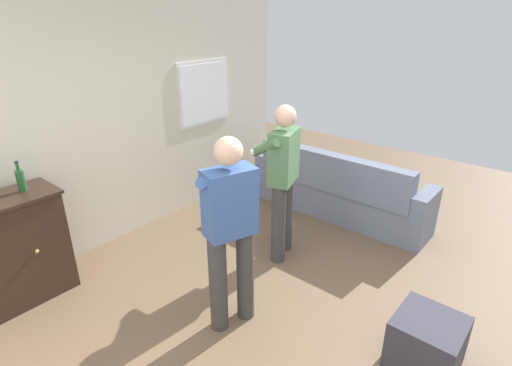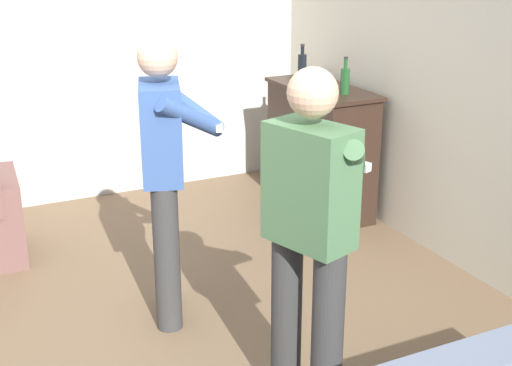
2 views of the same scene
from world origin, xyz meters
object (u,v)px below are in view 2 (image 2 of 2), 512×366
Objects in this scene: bottle_liquor_amber at (345,80)px; bottle_wine_green at (302,67)px; sideboard_cabinet at (320,149)px; person_standing_right at (311,230)px; person_standing_left at (165,169)px.

bottle_wine_green is at bearing -173.42° from bottle_liquor_amber.
sideboard_cabinet is 0.69m from bottle_liquor_amber.
sideboard_cabinet is at bearing 11.09° from bottle_wine_green.
bottle_wine_green is at bearing -168.91° from sideboard_cabinet.
bottle_liquor_amber is at bearing 6.58° from bottle_wine_green.
person_standing_right is at bearing -28.50° from bottle_wine_green.
bottle_liquor_amber is (0.55, 0.06, -0.01)m from bottle_wine_green.
person_standing_left and person_standing_right have the same top height.
person_standing_right is (1.11, 0.31, 0.00)m from person_standing_left.
bottle_liquor_amber is at bearing 2.87° from sideboard_cabinet.
person_standing_right is at bearing -31.94° from sideboard_cabinet.
bottle_wine_green is (-0.25, -0.05, 0.64)m from sideboard_cabinet.
bottle_liquor_amber reaches higher than sideboard_cabinet.
person_standing_left is (1.14, -1.71, 0.42)m from sideboard_cabinet.
person_standing_right is at bearing 15.50° from person_standing_left.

